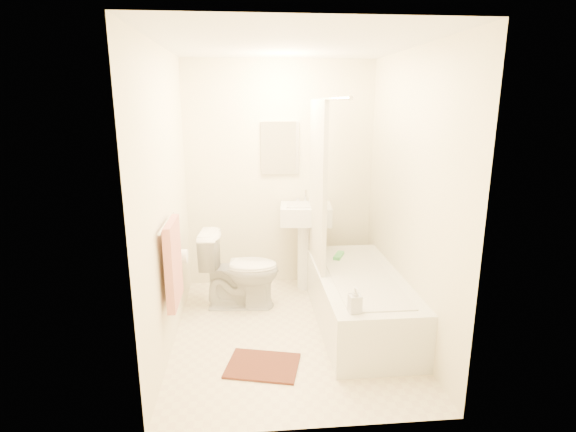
{
  "coord_description": "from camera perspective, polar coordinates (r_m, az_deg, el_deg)",
  "views": [
    {
      "loc": [
        -0.35,
        -3.56,
        1.98
      ],
      "look_at": [
        0.0,
        0.25,
        1.0
      ],
      "focal_mm": 28.0,
      "sensor_mm": 36.0,
      "label": 1
    }
  ],
  "objects": [
    {
      "name": "floor",
      "position": [
        4.09,
        0.33,
        -14.59
      ],
      "size": [
        2.4,
        2.4,
        0.0
      ],
      "primitive_type": "plane",
      "color": "beige",
      "rests_on": "ground"
    },
    {
      "name": "ceiling",
      "position": [
        3.6,
        0.39,
        21.06
      ],
      "size": [
        2.4,
        2.4,
        0.0
      ],
      "primitive_type": "plane",
      "color": "white",
      "rests_on": "ground"
    },
    {
      "name": "wall_back",
      "position": [
        4.84,
        -1.03,
        5.1
      ],
      "size": [
        2.0,
        0.02,
        2.4
      ],
      "primitive_type": "cube",
      "color": "beige",
      "rests_on": "ground"
    },
    {
      "name": "wall_left",
      "position": [
        3.7,
        -15.25,
        1.69
      ],
      "size": [
        0.02,
        2.4,
        2.4
      ],
      "primitive_type": "cube",
      "color": "beige",
      "rests_on": "ground"
    },
    {
      "name": "wall_right",
      "position": [
        3.89,
        15.21,
        2.28
      ],
      "size": [
        0.02,
        2.4,
        2.4
      ],
      "primitive_type": "cube",
      "color": "beige",
      "rests_on": "ground"
    },
    {
      "name": "mirror",
      "position": [
        4.78,
        -1.03,
        8.61
      ],
      "size": [
        0.4,
        0.03,
        0.55
      ],
      "primitive_type": "cube",
      "color": "white",
      "rests_on": "wall_back"
    },
    {
      "name": "curtain_rod",
      "position": [
        3.72,
        4.99,
        14.62
      ],
      "size": [
        0.03,
        1.7,
        0.03
      ],
      "primitive_type": "cylinder",
      "rotation": [
        1.57,
        0.0,
        0.0
      ],
      "color": "silver",
      "rests_on": "wall_back"
    },
    {
      "name": "shower_curtain",
      "position": [
        4.18,
        3.79,
        3.87
      ],
      "size": [
        0.04,
        0.8,
        1.55
      ],
      "primitive_type": "cube",
      "color": "silver",
      "rests_on": "curtain_rod"
    },
    {
      "name": "towel_bar",
      "position": [
        3.48,
        -15.17,
        -0.81
      ],
      "size": [
        0.02,
        0.6,
        0.02
      ],
      "primitive_type": "cylinder",
      "rotation": [
        1.57,
        0.0,
        0.0
      ],
      "color": "silver",
      "rests_on": "wall_left"
    },
    {
      "name": "towel",
      "position": [
        3.57,
        -14.36,
        -5.76
      ],
      "size": [
        0.06,
        0.45,
        0.66
      ],
      "primitive_type": "cube",
      "color": "#CC7266",
      "rests_on": "towel_bar"
    },
    {
      "name": "toilet_paper",
      "position": [
        3.94,
        -13.47,
        -5.01
      ],
      "size": [
        0.11,
        0.12,
        0.12
      ],
      "primitive_type": "cylinder",
      "rotation": [
        0.0,
        1.57,
        0.0
      ],
      "color": "white",
      "rests_on": "wall_left"
    },
    {
      "name": "toilet",
      "position": [
        4.45,
        -6.11,
        -6.82
      ],
      "size": [
        0.8,
        0.49,
        0.75
      ],
      "primitive_type": "imported",
      "rotation": [
        0.0,
        0.0,
        1.49
      ],
      "color": "white",
      "rests_on": "floor"
    },
    {
      "name": "sink",
      "position": [
        4.78,
        2.22,
        -3.55
      ],
      "size": [
        0.56,
        0.47,
        1.02
      ],
      "primitive_type": null,
      "rotation": [
        0.0,
        0.0,
        -0.1
      ],
      "color": "white",
      "rests_on": "floor"
    },
    {
      "name": "bathtub",
      "position": [
        4.19,
        8.95,
        -10.41
      ],
      "size": [
        0.74,
        1.68,
        0.47
      ],
      "primitive_type": null,
      "color": "silver",
      "rests_on": "floor"
    },
    {
      "name": "bath_mat",
      "position": [
        3.64,
        -3.22,
        -18.44
      ],
      "size": [
        0.62,
        0.52,
        0.02
      ],
      "primitive_type": "cube",
      "rotation": [
        0.0,
        0.0,
        -0.24
      ],
      "color": "#4E2C22",
      "rests_on": "floor"
    },
    {
      "name": "soap_bottle",
      "position": [
        3.38,
        8.51,
        -10.45
      ],
      "size": [
        0.1,
        0.1,
        0.2
      ],
      "primitive_type": "imported",
      "rotation": [
        0.0,
        0.0,
        0.1
      ],
      "color": "silver",
      "rests_on": "bathtub"
    },
    {
      "name": "scrub_brush",
      "position": [
        4.49,
        6.46,
        -5.07
      ],
      "size": [
        0.15,
        0.22,
        0.04
      ],
      "primitive_type": "cube",
      "rotation": [
        0.0,
        0.0,
        -0.43
      ],
      "color": "green",
      "rests_on": "bathtub"
    }
  ]
}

